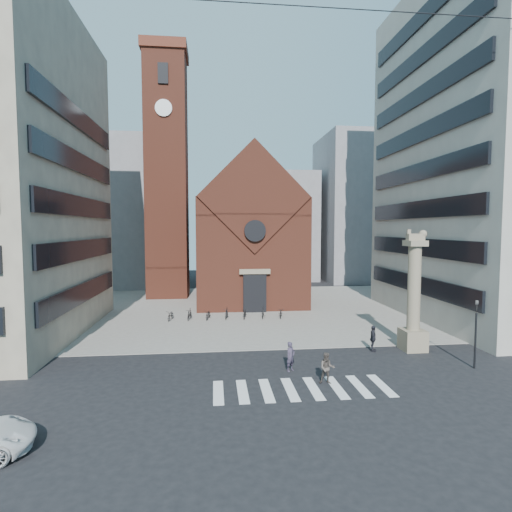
% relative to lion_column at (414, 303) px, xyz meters
% --- Properties ---
extents(ground, '(120.00, 120.00, 0.00)m').
position_rel_lion_column_xyz_m(ground, '(-10.01, -3.00, -3.46)').
color(ground, black).
rests_on(ground, ground).
extents(piazza, '(46.00, 30.00, 0.05)m').
position_rel_lion_column_xyz_m(piazza, '(-10.01, 16.00, -3.43)').
color(piazza, gray).
rests_on(piazza, ground).
extents(zebra_crossing, '(10.20, 3.20, 0.01)m').
position_rel_lion_column_xyz_m(zebra_crossing, '(-9.46, -6.00, -3.45)').
color(zebra_crossing, white).
rests_on(zebra_crossing, ground).
extents(church, '(12.00, 16.65, 18.00)m').
position_rel_lion_column_xyz_m(church, '(-10.01, 22.04, 4.53)').
color(church, brown).
rests_on(church, ground).
extents(campanile, '(5.50, 5.50, 31.20)m').
position_rel_lion_column_xyz_m(campanile, '(-20.01, 25.00, 12.28)').
color(campanile, brown).
rests_on(campanile, ground).
extents(building_right, '(18.00, 22.00, 32.00)m').
position_rel_lion_column_xyz_m(building_right, '(13.99, 9.00, 12.54)').
color(building_right, '#B0AB9F').
rests_on(building_right, ground).
extents(bg_block_left, '(16.00, 14.00, 22.00)m').
position_rel_lion_column_xyz_m(bg_block_left, '(-30.01, 37.00, 7.54)').
color(bg_block_left, gray).
rests_on(bg_block_left, ground).
extents(bg_block_mid, '(14.00, 12.00, 18.00)m').
position_rel_lion_column_xyz_m(bg_block_mid, '(-4.01, 42.00, 5.54)').
color(bg_block_mid, gray).
rests_on(bg_block_mid, ground).
extents(bg_block_right, '(16.00, 14.00, 24.00)m').
position_rel_lion_column_xyz_m(bg_block_right, '(11.99, 39.00, 8.54)').
color(bg_block_right, gray).
rests_on(bg_block_right, ground).
extents(lion_column, '(1.63, 1.60, 8.68)m').
position_rel_lion_column_xyz_m(lion_column, '(0.00, 0.00, 0.00)').
color(lion_column, gray).
rests_on(lion_column, ground).
extents(traffic_light, '(0.13, 0.16, 4.30)m').
position_rel_lion_column_xyz_m(traffic_light, '(1.99, -4.00, -1.17)').
color(traffic_light, black).
rests_on(traffic_light, ground).
extents(pedestrian_0, '(0.79, 0.75, 1.81)m').
position_rel_lion_column_xyz_m(pedestrian_0, '(-9.56, -3.23, -2.55)').
color(pedestrian_0, '#372E41').
rests_on(pedestrian_0, ground).
extents(pedestrian_1, '(0.97, 0.82, 1.77)m').
position_rel_lion_column_xyz_m(pedestrian_1, '(-7.89, -5.41, -2.57)').
color(pedestrian_1, '#4C433D').
rests_on(pedestrian_1, ground).
extents(pedestrian_2, '(0.81, 1.18, 1.86)m').
position_rel_lion_column_xyz_m(pedestrian_2, '(-2.97, 0.00, -2.53)').
color(pedestrian_2, black).
rests_on(pedestrian_2, ground).
extents(scooter_0, '(0.89, 1.85, 0.93)m').
position_rel_lion_column_xyz_m(scooter_0, '(-18.31, 11.12, -2.94)').
color(scooter_0, black).
rests_on(scooter_0, piazza).
extents(scooter_1, '(0.75, 1.78, 1.03)m').
position_rel_lion_column_xyz_m(scooter_1, '(-16.54, 11.12, -2.89)').
color(scooter_1, black).
rests_on(scooter_1, piazza).
extents(scooter_2, '(0.89, 1.85, 0.93)m').
position_rel_lion_column_xyz_m(scooter_2, '(-14.78, 11.12, -2.94)').
color(scooter_2, black).
rests_on(scooter_2, piazza).
extents(scooter_3, '(0.75, 1.78, 1.03)m').
position_rel_lion_column_xyz_m(scooter_3, '(-13.01, 11.12, -2.89)').
color(scooter_3, black).
rests_on(scooter_3, piazza).
extents(scooter_4, '(0.89, 1.85, 0.93)m').
position_rel_lion_column_xyz_m(scooter_4, '(-11.25, 11.12, -2.94)').
color(scooter_4, black).
rests_on(scooter_4, piazza).
extents(scooter_5, '(0.75, 1.78, 1.03)m').
position_rel_lion_column_xyz_m(scooter_5, '(-9.49, 11.12, -2.89)').
color(scooter_5, black).
rests_on(scooter_5, piazza).
extents(scooter_6, '(0.89, 1.85, 0.93)m').
position_rel_lion_column_xyz_m(scooter_6, '(-7.72, 11.12, -2.94)').
color(scooter_6, black).
rests_on(scooter_6, piazza).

